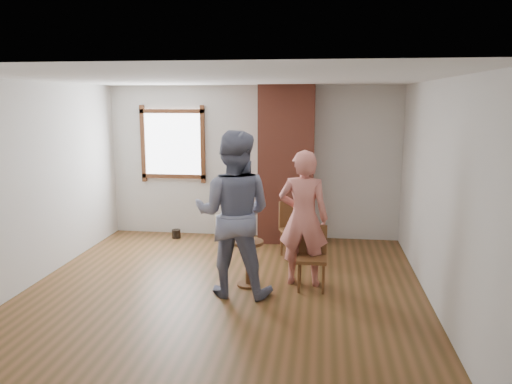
# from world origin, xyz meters

# --- Properties ---
(ground) EXTENTS (5.50, 5.50, 0.00)m
(ground) POSITION_xyz_m (0.00, 0.00, 0.00)
(ground) COLOR brown
(ground) RESTS_ON ground
(room_shell) EXTENTS (5.04, 5.52, 2.62)m
(room_shell) POSITION_xyz_m (-0.06, 0.61, 1.81)
(room_shell) COLOR silver
(room_shell) RESTS_ON ground
(brick_chimney) EXTENTS (0.90, 0.50, 2.60)m
(brick_chimney) POSITION_xyz_m (0.60, 2.50, 1.30)
(brick_chimney) COLOR #A44E3A
(brick_chimney) RESTS_ON ground
(stoneware_crock) EXTENTS (0.42, 0.42, 0.43)m
(stoneware_crock) POSITION_xyz_m (-0.43, 2.40, 0.22)
(stoneware_crock) COLOR tan
(stoneware_crock) RESTS_ON ground
(dark_pot) EXTENTS (0.20, 0.20, 0.15)m
(dark_pot) POSITION_xyz_m (-1.29, 2.40, 0.07)
(dark_pot) COLOR black
(dark_pot) RESTS_ON ground
(dining_chair_left) EXTENTS (0.52, 0.52, 0.84)m
(dining_chair_left) POSITION_xyz_m (0.78, 1.65, 0.47)
(dining_chair_left) COLOR brown
(dining_chair_left) RESTS_ON ground
(dining_chair_right) EXTENTS (0.37, 0.37, 0.80)m
(dining_chair_right) POSITION_xyz_m (1.09, 0.41, 0.45)
(dining_chair_right) COLOR brown
(dining_chair_right) RESTS_ON ground
(side_table) EXTENTS (0.40, 0.40, 0.60)m
(side_table) POSITION_xyz_m (0.28, 0.35, 0.40)
(side_table) COLOR brown
(side_table) RESTS_ON ground
(cake_plate) EXTENTS (0.18, 0.18, 0.01)m
(cake_plate) POSITION_xyz_m (0.28, 0.35, 0.60)
(cake_plate) COLOR white
(cake_plate) RESTS_ON side_table
(cake_slice) EXTENTS (0.08, 0.07, 0.06)m
(cake_slice) POSITION_xyz_m (0.29, 0.35, 0.64)
(cake_slice) COLOR white
(cake_slice) RESTS_ON cake_plate
(man) EXTENTS (1.01, 0.81, 2.01)m
(man) POSITION_xyz_m (0.14, 0.09, 1.01)
(man) COLOR #15173B
(man) RESTS_ON ground
(person_pink) EXTENTS (0.67, 0.47, 1.75)m
(person_pink) POSITION_xyz_m (0.97, 0.53, 0.88)
(person_pink) COLOR #D8796C
(person_pink) RESTS_ON ground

